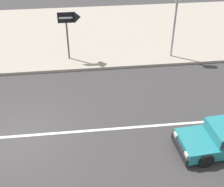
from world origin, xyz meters
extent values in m
plane|color=#383535|center=(0.00, 0.00, 0.00)|extent=(160.00, 160.00, 0.00)
cube|color=silver|center=(0.00, 0.00, 0.00)|extent=(50.40, 0.14, 0.01)
cube|color=#9E9384|center=(0.00, 10.03, 0.07)|extent=(68.00, 10.00, 0.15)
cube|color=teal|center=(8.05, -1.62, 0.41)|extent=(3.72, 1.86, 0.48)
cube|color=black|center=(6.21, -1.77, 0.31)|extent=(0.24, 1.55, 0.28)
cube|color=white|center=(6.28, -2.31, 0.51)|extent=(0.10, 0.25, 0.14)
cube|color=white|center=(6.19, -1.21, 0.51)|extent=(0.10, 0.25, 0.14)
cylinder|color=black|center=(7.00, -2.45, 0.30)|extent=(0.62, 0.27, 0.60)
cylinder|color=black|center=(6.88, -0.96, 0.30)|extent=(0.62, 0.27, 0.60)
cylinder|color=#9E9EA3|center=(8.00, 5.96, 1.74)|extent=(0.12, 0.12, 3.18)
cylinder|color=#4C4C51|center=(2.00, 6.34, 1.25)|extent=(0.10, 0.10, 2.21)
cube|color=black|center=(2.00, 6.30, 2.65)|extent=(0.91, 0.06, 0.59)
cone|color=black|center=(2.63, 6.30, 2.65)|extent=(0.36, 0.65, 0.65)
cube|color=white|center=(2.00, 6.26, 2.65)|extent=(0.73, 0.01, 0.10)
camera|label=1|loc=(2.63, -10.04, 8.90)|focal=50.00mm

